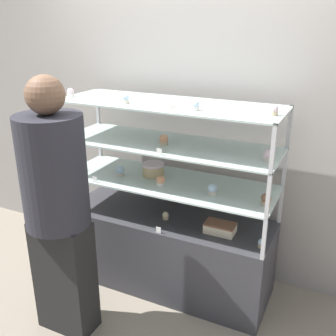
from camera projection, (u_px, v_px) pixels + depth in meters
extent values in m
plane|color=gray|center=(168.00, 282.00, 3.19)|extent=(20.00, 20.00, 0.00)
cube|color=gray|center=(191.00, 114.00, 3.09)|extent=(8.00, 0.05, 2.60)
cube|color=#333338|center=(168.00, 250.00, 3.09)|extent=(1.58, 0.56, 0.60)
cube|color=#B7B7BC|center=(102.00, 171.00, 3.47)|extent=(0.02, 0.02, 0.29)
cube|color=#B7B7BC|center=(281.00, 204.00, 2.84)|extent=(0.02, 0.02, 0.29)
cube|color=#B7B7BC|center=(62.00, 193.00, 3.02)|extent=(0.02, 0.02, 0.29)
cube|color=#B7B7BC|center=(264.00, 239.00, 2.39)|extent=(0.02, 0.02, 0.29)
cube|color=#B2C6C1|center=(168.00, 182.00, 2.88)|extent=(1.58, 0.56, 0.01)
cube|color=#B7B7BC|center=(100.00, 140.00, 3.37)|extent=(0.02, 0.02, 0.29)
cube|color=#B7B7BC|center=(285.00, 167.00, 2.74)|extent=(0.02, 0.02, 0.29)
cube|color=#B7B7BC|center=(58.00, 158.00, 2.92)|extent=(0.02, 0.02, 0.29)
cube|color=#B7B7BC|center=(268.00, 196.00, 2.29)|extent=(0.02, 0.02, 0.29)
cube|color=#B2C6C1|center=(168.00, 144.00, 2.78)|extent=(1.58, 0.56, 0.01)
cube|color=#B7B7BC|center=(98.00, 106.00, 3.27)|extent=(0.02, 0.02, 0.29)
cube|color=#B7B7BC|center=(289.00, 127.00, 2.63)|extent=(0.02, 0.02, 0.29)
cube|color=#B7B7BC|center=(54.00, 120.00, 2.82)|extent=(0.02, 0.02, 0.29)
cube|color=#B7B7BC|center=(273.00, 149.00, 2.19)|extent=(0.02, 0.02, 0.29)
cube|color=#B2C6C1|center=(168.00, 104.00, 2.68)|extent=(1.58, 0.56, 0.01)
cylinder|color=#DBBC84|center=(153.00, 170.00, 2.97)|extent=(0.16, 0.16, 0.08)
cylinder|color=silver|center=(153.00, 164.00, 2.95)|extent=(0.17, 0.17, 0.01)
cube|color=beige|center=(220.00, 229.00, 2.74)|extent=(0.21, 0.13, 0.06)
cube|color=#8C5B42|center=(220.00, 224.00, 2.72)|extent=(0.21, 0.13, 0.01)
cylinder|color=white|center=(79.00, 202.00, 3.19)|extent=(0.04, 0.04, 0.02)
sphere|color=#F4EAB2|center=(79.00, 199.00, 3.18)|extent=(0.05, 0.05, 0.05)
cylinder|color=#CCB28C|center=(166.00, 218.00, 2.93)|extent=(0.04, 0.04, 0.02)
sphere|color=#F4EAB2|center=(166.00, 215.00, 2.92)|extent=(0.05, 0.05, 0.05)
cylinder|color=#CCB28C|center=(261.00, 245.00, 2.57)|extent=(0.04, 0.04, 0.02)
sphere|color=silver|center=(261.00, 242.00, 2.56)|extent=(0.05, 0.05, 0.05)
cube|color=white|center=(158.00, 230.00, 2.74)|extent=(0.04, 0.00, 0.04)
cylinder|color=white|center=(80.00, 169.00, 3.07)|extent=(0.06, 0.06, 0.03)
sphere|color=silver|center=(79.00, 165.00, 3.06)|extent=(0.06, 0.06, 0.06)
cylinder|color=beige|center=(120.00, 174.00, 2.97)|extent=(0.06, 0.06, 0.03)
sphere|color=silver|center=(120.00, 170.00, 2.96)|extent=(0.06, 0.06, 0.06)
cylinder|color=white|center=(161.00, 184.00, 2.79)|extent=(0.06, 0.06, 0.03)
sphere|color=#E5996B|center=(161.00, 180.00, 2.78)|extent=(0.06, 0.06, 0.06)
cylinder|color=beige|center=(212.00, 193.00, 2.65)|extent=(0.06, 0.06, 0.03)
sphere|color=silver|center=(212.00, 188.00, 2.64)|extent=(0.06, 0.06, 0.06)
cylinder|color=#CCB28C|center=(266.00, 202.00, 2.51)|extent=(0.06, 0.06, 0.03)
sphere|color=#8C5B42|center=(266.00, 198.00, 2.50)|extent=(0.06, 0.06, 0.06)
cube|color=white|center=(95.00, 180.00, 2.84)|extent=(0.04, 0.00, 0.04)
cylinder|color=#CCB28C|center=(75.00, 132.00, 3.00)|extent=(0.06, 0.06, 0.03)
sphere|color=silver|center=(75.00, 129.00, 2.99)|extent=(0.06, 0.06, 0.06)
cylinder|color=#CCB28C|center=(164.00, 143.00, 2.74)|extent=(0.06, 0.06, 0.03)
sphere|color=#E5996B|center=(164.00, 139.00, 2.73)|extent=(0.06, 0.06, 0.06)
cylinder|color=beige|center=(268.00, 159.00, 2.43)|extent=(0.06, 0.06, 0.03)
sphere|color=silver|center=(268.00, 154.00, 2.41)|extent=(0.06, 0.06, 0.06)
cube|color=white|center=(159.00, 152.00, 2.53)|extent=(0.04, 0.00, 0.04)
cylinder|color=white|center=(71.00, 95.00, 2.87)|extent=(0.05, 0.05, 0.03)
sphere|color=silver|center=(70.00, 91.00, 2.86)|extent=(0.05, 0.05, 0.05)
cylinder|color=beige|center=(126.00, 101.00, 2.65)|extent=(0.05, 0.05, 0.03)
sphere|color=silver|center=(125.00, 97.00, 2.64)|extent=(0.05, 0.05, 0.05)
cylinder|color=white|center=(195.00, 108.00, 2.44)|extent=(0.05, 0.05, 0.03)
sphere|color=silver|center=(195.00, 104.00, 2.43)|extent=(0.05, 0.05, 0.05)
cylinder|color=#CCB28C|center=(274.00, 113.00, 2.32)|extent=(0.05, 0.05, 0.03)
sphere|color=silver|center=(274.00, 109.00, 2.31)|extent=(0.05, 0.05, 0.05)
cube|color=white|center=(174.00, 109.00, 2.38)|extent=(0.04, 0.00, 0.04)
cube|color=black|center=(65.00, 276.00, 2.61)|extent=(0.38, 0.21, 0.80)
cylinder|color=#26262D|center=(54.00, 172.00, 2.35)|extent=(0.40, 0.40, 0.69)
sphere|color=brown|center=(45.00, 95.00, 2.19)|extent=(0.23, 0.23, 0.23)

